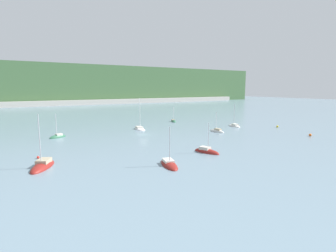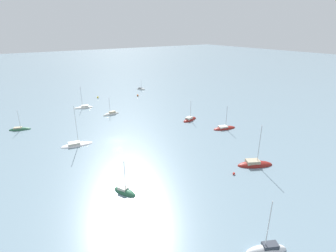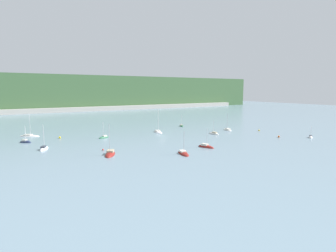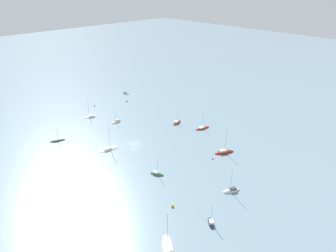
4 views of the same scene
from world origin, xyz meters
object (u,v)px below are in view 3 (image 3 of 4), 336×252
sailboat_1 (311,138)px  sailboat_5 (104,138)px  sailboat_6 (183,154)px  sailboat_4 (158,132)px  sailboat_0 (25,142)px  sailboat_3 (227,130)px  sailboat_2 (30,136)px  sailboat_8 (44,149)px  sailboat_7 (182,126)px  mooring_buoy_3 (103,150)px  mooring_buoy_0 (279,136)px  sailboat_10 (206,147)px  sailboat_9 (110,154)px  mooring_buoy_1 (259,130)px  mooring_buoy_2 (60,137)px  sailboat_11 (214,134)px

sailboat_1 → sailboat_5: bearing=-65.2°
sailboat_6 → sailboat_4: bearing=177.1°
sailboat_0 → sailboat_6: (41.79, -45.05, -0.04)m
sailboat_3 → sailboat_6: sailboat_3 is taller
sailboat_1 → sailboat_2: sailboat_2 is taller
sailboat_5 → sailboat_8: bearing=-0.1°
sailboat_5 → sailboat_7: size_ratio=1.10×
sailboat_2 → mooring_buoy_3: sailboat_2 is taller
sailboat_0 → mooring_buoy_3: bearing=-10.8°
sailboat_7 → sailboat_6: bearing=-11.1°
mooring_buoy_3 → sailboat_7: bearing=32.7°
sailboat_1 → mooring_buoy_0: (-10.65, 7.35, 0.33)m
sailboat_8 → sailboat_10: bearing=-91.7°
sailboat_4 → sailboat_5: (-26.38, -1.55, -0.02)m
sailboat_8 → sailboat_9: size_ratio=0.89×
sailboat_3 → sailboat_4: bearing=85.2°
sailboat_3 → mooring_buoy_0: bearing=-154.5°
sailboat_6 → sailboat_7: (33.79, 52.22, -0.01)m
sailboat_5 → mooring_buoy_0: bearing=126.4°
sailboat_8 → mooring_buoy_3: bearing=-99.0°
sailboat_10 → mooring_buoy_1: sailboat_10 is taller
sailboat_6 → mooring_buoy_1: bearing=123.6°
sailboat_2 → mooring_buoy_2: (10.48, -12.02, 0.34)m
sailboat_2 → mooring_buoy_1: sailboat_2 is taller
sailboat_6 → sailboat_10: size_ratio=1.06×
sailboat_0 → sailboat_4: (54.88, -4.09, 0.00)m
sailboat_0 → mooring_buoy_1: bearing=26.7°
sailboat_0 → sailboat_6: size_ratio=0.91×
sailboat_5 → sailboat_10: bearing=101.4°
sailboat_10 → mooring_buoy_3: sailboat_10 is taller
sailboat_10 → sailboat_6: bearing=-87.6°
sailboat_2 → sailboat_3: 90.78m
sailboat_3 → mooring_buoy_0: sailboat_3 is taller
sailboat_4 → mooring_buoy_0: size_ratio=14.29×
sailboat_7 → sailboat_10: size_ratio=0.92×
sailboat_3 → sailboat_11: 14.60m
sailboat_7 → mooring_buoy_3: size_ratio=13.21×
sailboat_2 → mooring_buoy_3: size_ratio=20.58×
sailboat_3 → sailboat_5: bearing=95.2°
sailboat_4 → sailboat_11: 25.98m
sailboat_1 → sailboat_9: (-81.24, 14.55, 0.04)m
mooring_buoy_3 → sailboat_3: bearing=10.0°
sailboat_4 → sailboat_9: 44.95m
sailboat_0 → sailboat_2: (2.09, 14.61, -0.03)m
sailboat_1 → sailboat_6: (-61.18, 3.94, 0.01)m
sailboat_5 → sailboat_6: sailboat_6 is taller
mooring_buoy_1 → sailboat_4: bearing=154.1°
sailboat_10 → sailboat_11: size_ratio=1.05×
sailboat_5 → sailboat_0: bearing=-35.3°
sailboat_3 → mooring_buoy_3: size_ratio=17.17×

